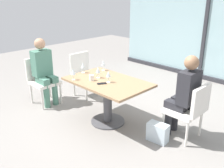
# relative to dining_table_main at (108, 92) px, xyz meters

# --- Properties ---
(ground_plane) EXTENTS (12.00, 12.00, 0.00)m
(ground_plane) POSITION_rel_dining_table_main_xyz_m (0.00, 0.00, -0.55)
(ground_plane) COLOR gray
(window_wall_backdrop) EXTENTS (4.70, 0.10, 2.70)m
(window_wall_backdrop) POSITION_rel_dining_table_main_xyz_m (0.00, 3.20, 0.67)
(window_wall_backdrop) COLOR #96B7BC
(window_wall_backdrop) RESTS_ON ground_plane
(dining_table_main) EXTENTS (1.32, 0.85, 0.73)m
(dining_table_main) POSITION_rel_dining_table_main_xyz_m (0.00, 0.00, 0.00)
(dining_table_main) COLOR #997551
(dining_table_main) RESTS_ON ground_plane
(chair_far_right) EXTENTS (0.50, 0.46, 0.87)m
(chair_far_right) POSITION_rel_dining_table_main_xyz_m (1.19, 0.48, -0.05)
(chair_far_right) COLOR silver
(chair_far_right) RESTS_ON ground_plane
(chair_side_end) EXTENTS (0.50, 0.46, 0.87)m
(chair_side_end) POSITION_rel_dining_table_main_xyz_m (-1.48, -0.32, -0.05)
(chair_side_end) COLOR silver
(chair_side_end) RESTS_ON ground_plane
(chair_far_left) EXTENTS (0.50, 0.46, 0.87)m
(chair_far_left) POSITION_rel_dining_table_main_xyz_m (-1.19, 0.48, -0.05)
(chair_far_left) COLOR silver
(chair_far_left) RESTS_ON ground_plane
(person_far_right) EXTENTS (0.39, 0.34, 1.26)m
(person_far_right) POSITION_rel_dining_table_main_xyz_m (1.08, 0.48, 0.15)
(person_far_right) COLOR #28282D
(person_far_right) RESTS_ON ground_plane
(person_side_end) EXTENTS (0.39, 0.34, 1.26)m
(person_side_end) POSITION_rel_dining_table_main_xyz_m (-1.37, -0.32, 0.15)
(person_side_end) COLOR #4C7F6B
(person_side_end) RESTS_ON ground_plane
(wine_glass_0) EXTENTS (0.07, 0.07, 0.18)m
(wine_glass_0) POSITION_rel_dining_table_main_xyz_m (-0.45, 0.33, 0.32)
(wine_glass_0) COLOR silver
(wine_glass_0) RESTS_ON dining_table_main
(wine_glass_1) EXTENTS (0.07, 0.07, 0.18)m
(wine_glass_1) POSITION_rel_dining_table_main_xyz_m (-0.42, -0.35, 0.32)
(wine_glass_1) COLOR silver
(wine_glass_1) RESTS_ON dining_table_main
(wine_glass_2) EXTENTS (0.07, 0.07, 0.18)m
(wine_glass_2) POSITION_rel_dining_table_main_xyz_m (0.05, -0.03, 0.32)
(wine_glass_2) COLOR silver
(wine_glass_2) RESTS_ON dining_table_main
(wine_glass_3) EXTENTS (0.07, 0.07, 0.18)m
(wine_glass_3) POSITION_rel_dining_table_main_xyz_m (-0.59, -0.01, 0.32)
(wine_glass_3) COLOR silver
(wine_glass_3) RESTS_ON dining_table_main
(wine_glass_4) EXTENTS (0.07, 0.07, 0.18)m
(wine_glass_4) POSITION_rel_dining_table_main_xyz_m (-0.21, -0.01, 0.32)
(wine_glass_4) COLOR silver
(wine_glass_4) RESTS_ON dining_table_main
(coffee_cup) EXTENTS (0.08, 0.08, 0.09)m
(coffee_cup) POSITION_rel_dining_table_main_xyz_m (-0.19, -0.16, 0.23)
(coffee_cup) COLOR white
(coffee_cup) RESTS_ON dining_table_main
(cell_phone_on_table) EXTENTS (0.13, 0.16, 0.01)m
(cell_phone_on_table) POSITION_rel_dining_table_main_xyz_m (0.03, -0.15, 0.19)
(cell_phone_on_table) COLOR black
(cell_phone_on_table) RESTS_ON dining_table_main
(handbag_0) EXTENTS (0.32, 0.19, 0.28)m
(handbag_0) POSITION_rel_dining_table_main_xyz_m (0.92, 0.12, -0.41)
(handbag_0) COLOR silver
(handbag_0) RESTS_ON ground_plane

